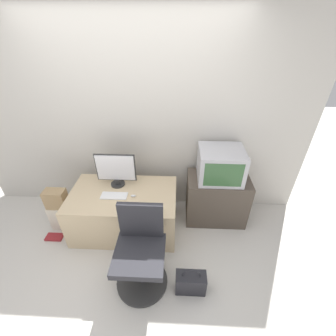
# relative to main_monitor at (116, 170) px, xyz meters

# --- Properties ---
(ground_plane) EXTENTS (12.00, 12.00, 0.00)m
(ground_plane) POSITION_rel_main_monitor_xyz_m (0.22, -0.94, -0.80)
(ground_plane) COLOR beige
(wall_back) EXTENTS (4.40, 0.05, 2.60)m
(wall_back) POSITION_rel_main_monitor_xyz_m (0.22, 0.38, 0.50)
(wall_back) COLOR beige
(wall_back) RESTS_ON ground_plane
(desk) EXTENTS (1.30, 0.77, 0.58)m
(desk) POSITION_rel_main_monitor_xyz_m (0.09, -0.18, -0.51)
(desk) COLOR #CCB289
(desk) RESTS_ON ground_plane
(side_stand) EXTENTS (0.79, 0.47, 0.67)m
(side_stand) POSITION_rel_main_monitor_xyz_m (1.29, 0.07, -0.47)
(side_stand) COLOR #4C4238
(side_stand) RESTS_ON ground_plane
(main_monitor) EXTENTS (0.49, 0.18, 0.44)m
(main_monitor) POSITION_rel_main_monitor_xyz_m (0.00, 0.00, 0.00)
(main_monitor) COLOR #2D2D2D
(main_monitor) RESTS_ON desk
(keyboard) EXTENTS (0.31, 0.13, 0.01)m
(keyboard) POSITION_rel_main_monitor_xyz_m (0.01, -0.23, -0.22)
(keyboard) COLOR white
(keyboard) RESTS_ON desk
(mouse) EXTENTS (0.06, 0.03, 0.03)m
(mouse) POSITION_rel_main_monitor_xyz_m (0.24, -0.23, -0.21)
(mouse) COLOR silver
(mouse) RESTS_ON desk
(crt_tv) EXTENTS (0.54, 0.47, 0.40)m
(crt_tv) POSITION_rel_main_monitor_xyz_m (1.28, 0.08, 0.06)
(crt_tv) COLOR #B7B7BC
(crt_tv) RESTS_ON side_stand
(office_chair) EXTENTS (0.54, 0.54, 0.92)m
(office_chair) POSITION_rel_main_monitor_xyz_m (0.41, -0.88, -0.39)
(office_chair) COLOR #333333
(office_chair) RESTS_ON ground_plane
(cardboard_box_lower) EXTENTS (0.28, 0.17, 0.35)m
(cardboard_box_lower) POSITION_rel_main_monitor_xyz_m (-0.75, -0.20, -0.62)
(cardboard_box_lower) COLOR beige
(cardboard_box_lower) RESTS_ON ground_plane
(cardboard_box_upper) EXTENTS (0.25, 0.15, 0.25)m
(cardboard_box_upper) POSITION_rel_main_monitor_xyz_m (-0.75, -0.20, -0.32)
(cardboard_box_upper) COLOR #A3845B
(cardboard_box_upper) RESTS_ON cardboard_box_lower
(handbag) EXTENTS (0.30, 0.15, 0.35)m
(handbag) POSITION_rel_main_monitor_xyz_m (0.92, -0.99, -0.67)
(handbag) COLOR #232328
(handbag) RESTS_ON ground_plane
(book) EXTENTS (0.21, 0.12, 0.02)m
(book) POSITION_rel_main_monitor_xyz_m (-0.80, -0.41, -0.79)
(book) COLOR maroon
(book) RESTS_ON ground_plane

